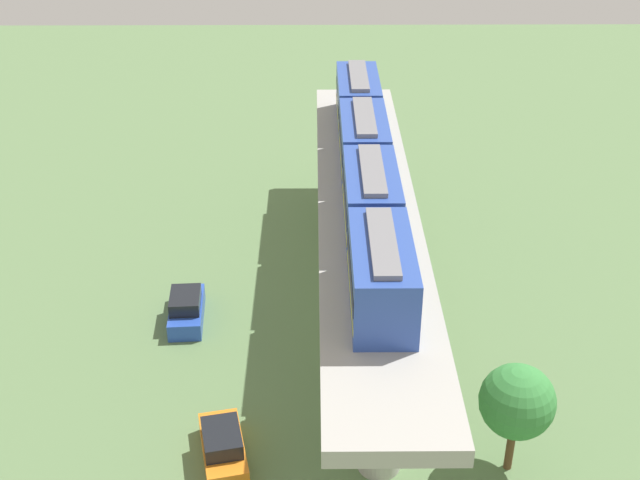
# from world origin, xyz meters

# --- Properties ---
(ground_plane) EXTENTS (120.00, 120.00, 0.00)m
(ground_plane) POSITION_xyz_m (0.00, 0.00, 0.00)
(ground_plane) COLOR #5B7A4C
(viaduct) EXTENTS (5.20, 35.80, 6.93)m
(viaduct) POSITION_xyz_m (0.00, 0.00, 5.46)
(viaduct) COLOR #A8A59E
(viaduct) RESTS_ON ground
(train) EXTENTS (2.64, 27.45, 3.24)m
(train) POSITION_xyz_m (0.00, -1.26, 8.47)
(train) COLOR #2D4CA5
(train) RESTS_ON viaduct
(parked_car_blue) EXTENTS (2.06, 4.30, 1.76)m
(parked_car_blue) POSITION_xyz_m (9.94, 0.42, 0.74)
(parked_car_blue) COLOR #284CB7
(parked_car_blue) RESTS_ON ground
(parked_car_orange) EXTENTS (2.63, 4.48, 1.76)m
(parked_car_orange) POSITION_xyz_m (6.90, 11.20, 0.74)
(parked_car_orange) COLOR orange
(parked_car_orange) RESTS_ON ground
(tree_near_viaduct) EXTENTS (3.25, 3.25, 5.40)m
(tree_near_viaduct) POSITION_xyz_m (-5.70, 11.77, 3.75)
(tree_near_viaduct) COLOR brown
(tree_near_viaduct) RESTS_ON ground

